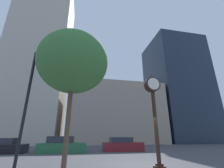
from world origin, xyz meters
TOP-DOWN VIEW (x-y plane):
  - ground_plane at (0.00, 0.00)m, footprint 200.00×200.00m
  - building_tall_tower at (-13.04, 24.00)m, footprint 11.28×12.00m
  - building_storefront_row at (3.74, 24.00)m, footprint 18.92×12.00m
  - building_glass_modern at (20.14, 24.00)m, footprint 12.50×12.00m
  - street_clock at (0.69, -0.69)m, footprint 0.88×0.65m
  - car_black at (-10.24, 8.08)m, footprint 3.93×2.05m
  - car_green at (-4.98, 7.86)m, footprint 4.49×1.97m
  - car_maroon at (1.13, 8.05)m, footprint 4.20×1.94m
  - street_lamp_left at (-6.01, -0.28)m, footprint 0.36×1.57m
  - bare_tree at (-3.98, -0.73)m, footprint 3.85×3.85m

SIDE VIEW (x-z plane):
  - ground_plane at x=0.00m, z-range 0.00..0.00m
  - car_black at x=-10.24m, z-range -0.11..1.23m
  - car_maroon at x=1.13m, z-range -0.10..1.28m
  - car_green at x=-4.98m, z-range -0.12..1.37m
  - street_clock at x=0.69m, z-range 0.71..5.71m
  - street_lamp_left at x=-6.01m, z-range 1.01..6.86m
  - bare_tree at x=-3.98m, z-range 1.83..8.99m
  - building_storefront_row at x=3.74m, z-range 0.00..11.84m
  - building_glass_modern at x=20.14m, z-range 0.00..25.75m
  - building_tall_tower at x=-13.04m, z-range 0.00..36.31m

